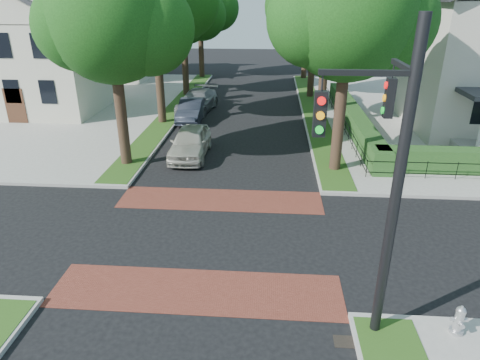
% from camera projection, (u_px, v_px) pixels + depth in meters
% --- Properties ---
extents(ground, '(120.00, 120.00, 0.00)m').
position_uv_depth(ground, '(211.00, 237.00, 16.18)').
color(ground, black).
rests_on(ground, ground).
extents(sidewalk_nw, '(30.00, 30.00, 0.15)m').
position_uv_depth(sidewalk_nw, '(6.00, 106.00, 34.83)').
color(sidewalk_nw, gray).
rests_on(sidewalk_nw, ground).
extents(crosswalk_far, '(9.00, 2.20, 0.01)m').
position_uv_depth(crosswalk_far, '(221.00, 200.00, 19.10)').
color(crosswalk_far, maroon).
rests_on(crosswalk_far, ground).
extents(crosswalk_near, '(9.00, 2.20, 0.01)m').
position_uv_depth(crosswalk_near, '(197.00, 291.00, 13.25)').
color(crosswalk_near, maroon).
rests_on(crosswalk_near, ground).
extents(storm_drain, '(0.65, 0.45, 0.01)m').
position_uv_depth(storm_drain, '(346.00, 342.00, 11.31)').
color(storm_drain, black).
rests_on(storm_drain, ground).
extents(grass_strip_ne, '(1.60, 29.80, 0.02)m').
position_uv_depth(grass_strip_ne, '(313.00, 110.00, 33.20)').
color(grass_strip_ne, '#214313').
rests_on(grass_strip_ne, sidewalk_ne).
extents(grass_strip_nw, '(1.60, 29.80, 0.02)m').
position_uv_depth(grass_strip_nw, '(176.00, 107.00, 33.93)').
color(grass_strip_nw, '#214313').
rests_on(grass_strip_nw, sidewalk_nw).
extents(tree_right_near, '(7.75, 6.67, 10.66)m').
position_uv_depth(tree_right_near, '(351.00, 14.00, 19.35)').
color(tree_right_near, black).
rests_on(tree_right_near, sidewalk_ne).
extents(tree_right_mid, '(8.25, 7.09, 11.22)m').
position_uv_depth(tree_right_mid, '(330.00, 2.00, 26.53)').
color(tree_right_mid, black).
rests_on(tree_right_mid, sidewalk_ne).
extents(tree_right_far, '(7.25, 6.23, 9.74)m').
position_uv_depth(tree_right_far, '(316.00, 14.00, 35.16)').
color(tree_right_far, black).
rests_on(tree_right_far, sidewalk_ne).
extents(tree_right_back, '(7.50, 6.45, 10.20)m').
position_uv_depth(tree_right_back, '(309.00, 6.00, 43.25)').
color(tree_right_back, black).
rests_on(tree_right_back, sidewalk_ne).
extents(tree_left_near, '(7.50, 6.45, 10.20)m').
position_uv_depth(tree_left_near, '(115.00, 21.00, 20.24)').
color(tree_left_near, black).
rests_on(tree_left_near, sidewalk_nw).
extents(tree_left_far, '(7.00, 6.02, 9.86)m').
position_uv_depth(tree_left_far, '(184.00, 11.00, 35.82)').
color(tree_left_far, black).
rests_on(tree_left_far, sidewalk_nw).
extents(tree_left_back, '(7.75, 6.66, 10.44)m').
position_uv_depth(tree_left_back, '(201.00, 5.00, 43.94)').
color(tree_left_back, black).
rests_on(tree_left_back, sidewalk_nw).
extents(hedge_main_road, '(1.00, 18.00, 1.20)m').
position_uv_depth(hedge_main_road, '(353.00, 117.00, 29.06)').
color(hedge_main_road, '#163F1B').
rests_on(hedge_main_road, sidewalk_ne).
extents(fence_main_road, '(0.06, 18.00, 0.90)m').
position_uv_depth(fence_main_road, '(341.00, 119.00, 29.17)').
color(fence_main_road, black).
rests_on(fence_main_road, sidewalk_ne).
extents(house_left_near, '(10.00, 9.00, 10.14)m').
position_uv_depth(house_left_near, '(35.00, 44.00, 31.65)').
color(house_left_near, beige).
rests_on(house_left_near, sidewalk_nw).
extents(house_left_far, '(10.00, 9.00, 10.14)m').
position_uv_depth(house_left_far, '(104.00, 29.00, 44.44)').
color(house_left_far, beige).
rests_on(house_left_far, sidewalk_nw).
extents(traffic_signal, '(2.17, 2.00, 8.00)m').
position_uv_depth(traffic_signal, '(388.00, 170.00, 9.93)').
color(traffic_signal, black).
rests_on(traffic_signal, sidewalk_se).
extents(parked_car_front, '(2.00, 4.90, 1.67)m').
position_uv_depth(parked_car_front, '(190.00, 142.00, 23.91)').
color(parked_car_front, '#B1AFA0').
rests_on(parked_car_front, ground).
extents(parked_car_middle, '(1.68, 4.64, 1.52)m').
position_uv_depth(parked_car_middle, '(191.00, 110.00, 30.73)').
color(parked_car_middle, '#202530').
rests_on(parked_car_middle, ground).
extents(parked_car_rear, '(3.00, 5.86, 1.63)m').
position_uv_depth(parked_car_rear, '(197.00, 101.00, 33.09)').
color(parked_car_rear, slate).
rests_on(parked_car_rear, ground).
extents(fire_hydrant, '(0.45, 0.45, 0.88)m').
position_uv_depth(fire_hydrant, '(459.00, 320.00, 11.25)').
color(fire_hydrant, '#AFAEB1').
rests_on(fire_hydrant, sidewalk_se).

